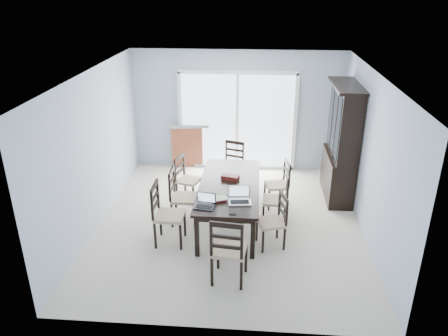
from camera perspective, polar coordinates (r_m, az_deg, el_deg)
The scene contains 24 objects.
floor at distance 7.67m, azimuth 0.68°, elevation -7.23°, with size 5.00×5.00×0.00m, color beige.
ceiling at distance 6.72m, azimuth 0.78°, elevation 12.20°, with size 5.00×5.00×0.00m, color white.
back_wall at distance 9.46m, azimuth 1.75°, elevation 7.42°, with size 4.50×0.02×2.60m, color #9FADBE.
wall_left at distance 7.57m, azimuth -16.54°, elevation 2.26°, with size 0.02×5.00×2.60m, color #9FADBE.
wall_right at distance 7.31m, azimuth 18.62°, elevation 1.23°, with size 0.02×5.00×2.60m, color #9FADBE.
balcony at distance 10.84m, azimuth 1.93°, elevation 2.01°, with size 4.50×2.00×0.10m, color gray.
railing at distance 11.59m, azimuth 2.21°, elevation 6.58°, with size 4.50×0.06×1.10m, color #99999E.
dining_table at distance 7.35m, azimuth 0.70°, elevation -2.71°, with size 1.00×2.20×0.75m.
china_hutch at distance 8.48m, azimuth 15.10°, elevation 3.05°, with size 0.50×1.38×2.20m.
sliding_door at distance 9.50m, azimuth 1.73°, elevation 6.14°, with size 2.52×0.05×2.18m.
chair_left_near at distance 6.92m, azimuth -8.00°, elevation -5.13°, with size 0.46×0.44×1.18m.
chair_left_mid at distance 7.48m, azimuth -5.95°, elevation -2.94°, with size 0.44×0.43×1.14m.
chair_left_far at distance 8.26m, azimuth -5.19°, elevation -0.74°, with size 0.49×0.48×1.02m.
chair_right_near at distance 6.87m, azimuth 6.88°, elevation -6.11°, with size 0.49×0.48×1.02m.
chair_right_mid at distance 7.46m, azimuth 7.42°, elevation -3.31°, with size 0.43×0.42×1.09m.
chair_right_far at distance 8.09m, azimuth 7.49°, elevation -1.42°, with size 0.47×0.46×1.02m.
chair_end_near at distance 5.95m, azimuth 0.54°, elevation -9.96°, with size 0.50×0.52×1.20m.
chair_end_far at distance 8.78m, azimuth 1.15°, elevation 1.11°, with size 0.52×0.53×1.08m.
laptop_dark at distance 6.58m, azimuth -2.60°, elevation -4.79°, with size 0.33×0.26×0.21m.
laptop_silver at distance 6.71m, azimuth 2.06°, elevation -4.10°, with size 0.38×0.28×0.24m.
book_stack at distance 6.80m, azimuth -0.67°, elevation -4.05°, with size 0.29×0.26×0.04m.
cell_phone at distance 6.42m, azimuth 1.16°, elevation -6.02°, with size 0.10×0.05×0.01m, color black.
game_box at distance 7.49m, azimuth 0.82°, elevation -1.22°, with size 0.30×0.15×0.07m, color #4D0F12.
hot_tub at distance 10.52m, azimuth -1.78°, elevation 4.46°, with size 2.13×1.96×0.97m.
Camera 1 is at (0.43, -6.58, 3.91)m, focal length 35.00 mm.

